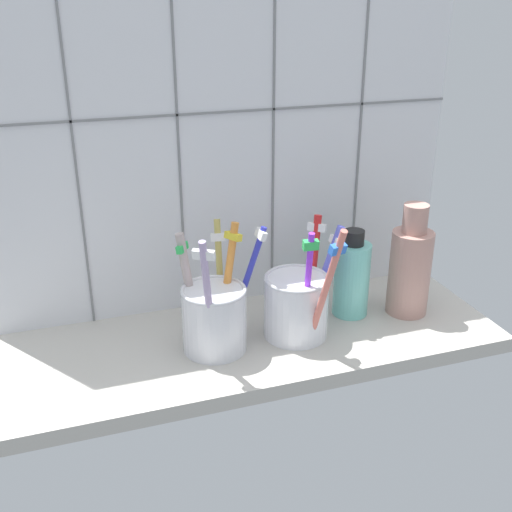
# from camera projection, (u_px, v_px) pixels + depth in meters

# --- Properties ---
(counter_slab) EXTENTS (0.64, 0.22, 0.02)m
(counter_slab) POSITION_uv_depth(u_px,v_px,m) (254.00, 344.00, 0.81)
(counter_slab) COLOR #BCB7AD
(counter_slab) RESTS_ON ground
(tile_wall_back) EXTENTS (0.64, 0.02, 0.45)m
(tile_wall_back) POSITION_uv_depth(u_px,v_px,m) (225.00, 160.00, 0.83)
(tile_wall_back) COLOR white
(tile_wall_back) RESTS_ON ground
(toothbrush_cup_left) EXTENTS (0.11, 0.12, 0.17)m
(toothbrush_cup_left) POSITION_uv_depth(u_px,v_px,m) (214.00, 314.00, 0.76)
(toothbrush_cup_left) COLOR white
(toothbrush_cup_left) RESTS_ON counter_slab
(toothbrush_cup_right) EXTENTS (0.11, 0.14, 0.17)m
(toothbrush_cup_right) POSITION_uv_depth(u_px,v_px,m) (298.00, 302.00, 0.79)
(toothbrush_cup_right) COLOR white
(toothbrush_cup_right) RESTS_ON counter_slab
(ceramic_vase) EXTENTS (0.06, 0.06, 0.16)m
(ceramic_vase) POSITION_uv_depth(u_px,v_px,m) (410.00, 267.00, 0.84)
(ceramic_vase) COLOR tan
(ceramic_vase) RESTS_ON counter_slab
(soap_bottle) EXTENTS (0.05, 0.05, 0.12)m
(soap_bottle) POSITION_uv_depth(u_px,v_px,m) (352.00, 277.00, 0.84)
(soap_bottle) COLOR #77D5C9
(soap_bottle) RESTS_ON counter_slab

